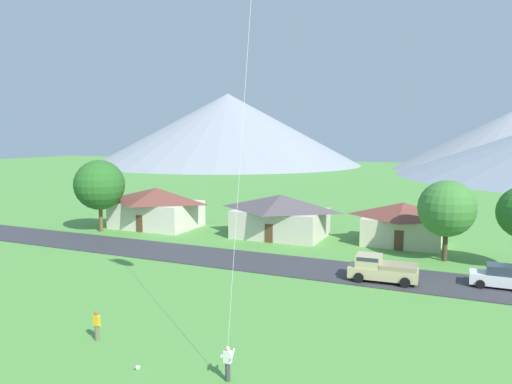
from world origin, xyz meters
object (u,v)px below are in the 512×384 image
object	(u,v)px
parked_car_white_west_end	(501,277)
watcher_person	(97,325)
house_left_center	(157,207)
tree_left_of_center	(447,209)
tree_center	(100,185)
house_right_center	(280,215)
pickup_truck_sand_west_side	(381,269)
soccer_ball	(138,368)
house_leftmost	(403,223)

from	to	relation	value
parked_car_white_west_end	watcher_person	size ratio (longest dim) A/B	2.51
house_left_center	tree_left_of_center	bearing A→B (deg)	-5.18
tree_center	parked_car_white_west_end	size ratio (longest dim) A/B	2.02
house_left_center	tree_center	xyz separation A→B (m)	(-4.47, -4.93, 2.99)
house_right_center	tree_center	distance (m)	21.58
tree_left_of_center	watcher_person	xyz separation A→B (m)	(-17.02, -25.74, -3.92)
house_left_center	pickup_truck_sand_west_side	xyz separation A→B (m)	(29.16, -11.68, -1.49)
pickup_truck_sand_west_side	tree_left_of_center	bearing A→B (deg)	63.61
tree_center	soccer_ball	xyz separation A→B (m)	(25.06, -25.67, -5.42)
parked_car_white_west_end	watcher_person	xyz separation A→B (m)	(-21.12, -19.08, 0.01)
house_left_center	parked_car_white_west_end	distance (m)	38.82
tree_center	watcher_person	world-z (taller)	tree_center
parked_car_white_west_end	watcher_person	distance (m)	28.47
tree_center	tree_left_of_center	bearing A→B (deg)	2.87
house_leftmost	tree_center	bearing A→B (deg)	-167.55
pickup_truck_sand_west_side	parked_car_white_west_end	bearing A→B (deg)	13.34
house_left_center	tree_left_of_center	distance (m)	33.66
tree_center	soccer_ball	bearing A→B (deg)	-45.68
house_left_center	pickup_truck_sand_west_side	bearing A→B (deg)	-21.82
house_leftmost	tree_center	distance (m)	34.57
pickup_truck_sand_west_side	tree_center	bearing A→B (deg)	168.66
pickup_truck_sand_west_side	soccer_ball	xyz separation A→B (m)	(-8.57, -18.92, -0.94)
house_left_center	soccer_ball	size ratio (longest dim) A/B	44.26
house_right_center	parked_car_white_west_end	size ratio (longest dim) A/B	2.48
house_right_center	watcher_person	world-z (taller)	house_right_center
parked_car_white_west_end	pickup_truck_sand_west_side	xyz separation A→B (m)	(-8.40, -1.99, 0.19)
pickup_truck_sand_west_side	watcher_person	world-z (taller)	pickup_truck_sand_west_side
house_leftmost	tree_left_of_center	bearing A→B (deg)	-51.98
house_right_center	parked_car_white_west_end	xyz separation A→B (m)	(21.48, -10.60, -1.59)
tree_center	parked_car_white_west_end	bearing A→B (deg)	-6.46
house_left_center	tree_left_of_center	size ratio (longest dim) A/B	1.45
house_right_center	watcher_person	size ratio (longest dim) A/B	6.22
parked_car_white_west_end	pickup_truck_sand_west_side	world-z (taller)	pickup_truck_sand_west_side
parked_car_white_west_end	house_leftmost	bearing A→B (deg)	124.67
house_right_center	tree_center	world-z (taller)	tree_center
soccer_ball	watcher_person	bearing A→B (deg)	156.22
tree_left_of_center	tree_center	bearing A→B (deg)	-177.13
house_right_center	watcher_person	bearing A→B (deg)	-89.31
house_right_center	soccer_ball	world-z (taller)	house_right_center
house_leftmost	parked_car_white_west_end	world-z (taller)	house_leftmost
house_left_center	pickup_truck_sand_west_side	world-z (taller)	house_left_center
tree_left_of_center	soccer_ball	bearing A→B (deg)	-115.01
tree_center	parked_car_white_west_end	distance (m)	42.56
house_leftmost	soccer_ball	distance (m)	34.24
house_right_center	pickup_truck_sand_west_side	world-z (taller)	house_right_center
house_leftmost	watcher_person	xyz separation A→B (m)	(-12.70, -31.26, -1.40)
tree_center	watcher_person	size ratio (longest dim) A/B	5.07
house_leftmost	pickup_truck_sand_west_side	size ratio (longest dim) A/B	1.58
watcher_person	house_leftmost	bearing A→B (deg)	67.89
tree_left_of_center	pickup_truck_sand_west_side	world-z (taller)	tree_left_of_center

